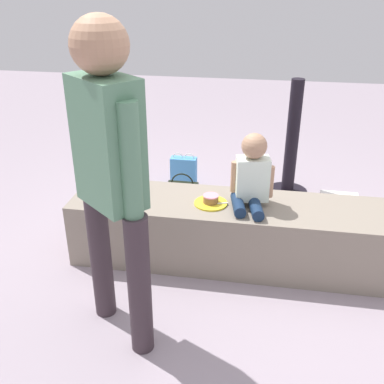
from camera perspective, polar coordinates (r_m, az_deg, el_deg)
name	(u,v)px	position (r m, az deg, el deg)	size (l,w,h in m)	color
ground_plane	(230,259)	(3.22, 4.88, -8.48)	(12.00, 12.00, 0.00)	#998B96
concrete_ledge	(232,232)	(3.10, 5.03, -5.09)	(2.17, 0.52, 0.44)	gray
child_seated	(252,175)	(2.89, 7.57, 2.13)	(0.28, 0.33, 0.48)	#162A49
adult_standing	(110,164)	(2.16, -10.36, 3.54)	(0.41, 0.37, 1.67)	#372B31
cake_plate	(211,201)	(2.96, 2.39, -1.15)	(0.22, 0.22, 0.07)	yellow
gift_bag	(184,172)	(4.22, -1.06, 2.61)	(0.24, 0.10, 0.33)	#4C99E0
railing_post	(291,155)	(4.05, 12.37, 4.65)	(0.36, 0.36, 1.04)	black
water_bottle_near_gift	(253,207)	(3.71, 7.78, -1.92)	(0.07, 0.07, 0.21)	silver
party_cup_red	(227,194)	(3.99, 4.46, -0.30)	(0.07, 0.07, 0.10)	red
cake_box_white	(340,204)	(4.02, 18.16, -1.43)	(0.32, 0.28, 0.11)	white
handbag_black_leather	(182,195)	(3.84, -1.22, -0.33)	(0.26, 0.12, 0.31)	black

